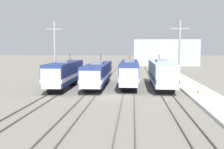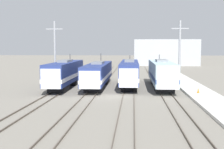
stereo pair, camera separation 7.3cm
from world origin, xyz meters
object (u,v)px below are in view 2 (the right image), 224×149
locomotive_center_right (129,73)px  catenary_tower_right (180,52)px  locomotive_far_right (162,73)px  locomotive_far_left (65,74)px  locomotive_center_left (98,74)px  traffic_cone (198,90)px  catenary_tower_left (55,52)px

locomotive_center_right → catenary_tower_right: size_ratio=1.83×
locomotive_far_right → locomotive_far_left: bearing=-175.5°
locomotive_center_left → traffic_cone: locomotive_center_left is taller
locomotive_far_left → locomotive_center_right: bearing=17.0°
locomotive_far_left → locomotive_far_right: 14.90m
catenary_tower_left → catenary_tower_right: same height
locomotive_far_right → traffic_cone: bearing=-59.8°
catenary_tower_left → locomotive_far_right: bearing=-7.1°
locomotive_center_left → traffic_cone: size_ratio=29.02×
locomotive_far_left → locomotive_far_right: bearing=4.5°
locomotive_far_left → catenary_tower_right: catenary_tower_right is taller
locomotive_far_left → locomotive_far_right: (14.85, 1.18, 0.02)m
locomotive_far_right → traffic_cone: size_ratio=27.53×
locomotive_far_left → traffic_cone: size_ratio=25.58×
locomotive_center_left → locomotive_far_right: locomotive_center_left is taller
locomotive_far_left → traffic_cone: 19.95m
locomotive_far_left → locomotive_center_left: locomotive_center_left is taller
locomotive_far_right → traffic_cone: 8.37m
catenary_tower_left → locomotive_center_right: bearing=-1.4°
locomotive_far_right → catenary_tower_right: catenary_tower_right is taller
locomotive_center_left → catenary_tower_left: 8.21m
locomotive_far_left → catenary_tower_left: 5.15m
locomotive_far_left → locomotive_center_right: locomotive_far_left is taller
catenary_tower_right → traffic_cone: 10.47m
locomotive_center_right → traffic_cone: (9.08, -8.94, -1.56)m
catenary_tower_left → catenary_tower_right: (20.14, 0.00, 0.00)m
locomotive_far_left → catenary_tower_right: size_ratio=1.65×
locomotive_center_left → catenary_tower_right: catenary_tower_right is taller
locomotive_far_left → catenary_tower_left: bearing=124.7°
locomotive_center_left → locomotive_far_left: bearing=-164.2°
locomotive_center_left → catenary_tower_left: (-7.25, 1.91, 3.36)m
locomotive_far_right → catenary_tower_right: bearing=35.4°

